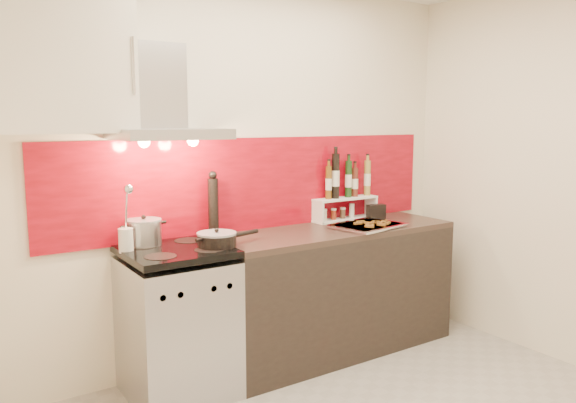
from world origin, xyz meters
TOP-DOWN VIEW (x-y plane):
  - back_wall at (0.00, 1.40)m, footprint 3.40×0.02m
  - left_wall at (-1.70, 0.00)m, footprint 0.02×2.80m
  - backsplash at (0.05, 1.39)m, footprint 3.00×0.02m
  - range_stove at (-0.70, 1.10)m, footprint 0.60×0.60m
  - counter at (0.50, 1.10)m, footprint 1.80×0.60m
  - range_hood at (-0.70, 1.24)m, footprint 0.62×0.50m
  - upper_cabinet at (-1.25, 1.22)m, footprint 0.70×0.35m
  - stock_pot at (-0.82, 1.29)m, footprint 0.21×0.21m
  - saute_pan at (-0.47, 1.00)m, footprint 0.45×0.24m
  - utensil_jar at (-0.96, 1.19)m, footprint 0.08×0.13m
  - pepper_mill at (-0.35, 1.30)m, footprint 0.07×0.07m
  - step_shelf at (0.77, 1.32)m, footprint 0.54×0.15m
  - caddy_box at (0.96, 1.18)m, footprint 0.15×0.08m
  - baking_tray at (0.72, 1.00)m, footprint 0.56×0.47m

SIDE VIEW (x-z plane):
  - range_stove at x=-0.70m, z-range -0.01..0.90m
  - counter at x=0.50m, z-range 0.00..0.90m
  - baking_tray at x=0.72m, z-range 0.90..0.93m
  - saute_pan at x=-0.47m, z-range 0.90..1.01m
  - caddy_box at x=0.96m, z-range 0.90..1.02m
  - stock_pot at x=-0.82m, z-range 0.90..1.08m
  - utensil_jar at x=-0.96m, z-range 0.82..1.22m
  - step_shelf at x=0.77m, z-range 0.85..1.36m
  - pepper_mill at x=-0.35m, z-range 0.89..1.33m
  - backsplash at x=0.05m, z-range 0.90..1.54m
  - back_wall at x=0.00m, z-range 0.00..2.60m
  - left_wall at x=-1.70m, z-range 0.00..2.60m
  - range_hood at x=-0.70m, z-range 1.44..2.05m
  - upper_cabinet at x=-1.25m, z-range 1.59..2.31m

